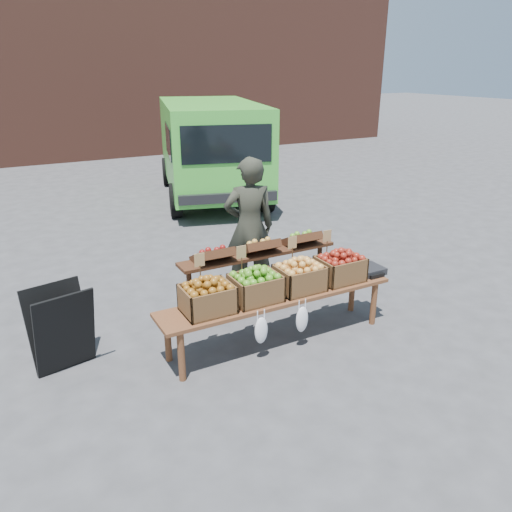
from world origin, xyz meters
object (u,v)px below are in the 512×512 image
chalkboard_sign (61,329)px  crate_russet_pears (256,288)px  display_bench (278,318)px  crate_golden_apples (207,299)px  weighing_scale (368,270)px  crate_red_apples (300,278)px  back_table (259,273)px  crate_green_apples (340,269)px  delivery_van (211,151)px  vendor (249,227)px

chalkboard_sign → crate_russet_pears: 1.99m
display_bench → crate_golden_apples: bearing=180.0°
crate_golden_apples → weighing_scale: size_ratio=1.47×
crate_golden_apples → crate_red_apples: size_ratio=1.00×
back_table → crate_green_apples: bearing=-47.1°
crate_green_apples → weighing_scale: bearing=0.0°
crate_red_apples → crate_green_apples: size_ratio=1.00×
delivery_van → crate_russet_pears: (-2.29, -6.36, -0.36)m
crate_golden_apples → weighing_scale: crate_golden_apples is taller
back_table → crate_russet_pears: size_ratio=4.20×
chalkboard_sign → crate_russet_pears: (1.89, -0.57, 0.26)m
crate_green_apples → weighing_scale: (0.43, 0.00, -0.10)m
crate_green_apples → weighing_scale: size_ratio=1.47×
vendor → crate_red_apples: size_ratio=3.68×
back_table → weighing_scale: 1.31m
vendor → chalkboard_sign: bearing=31.3°
crate_russet_pears → vendor: bearing=64.8°
display_bench → weighing_scale: bearing=0.0°
vendor → crate_green_apples: 1.41m
back_table → crate_golden_apples: bearing=-143.7°
back_table → crate_golden_apples: (-0.98, -0.72, 0.19)m
display_bench → crate_red_apples: 0.51m
back_table → crate_red_apples: 0.75m
vendor → weighing_scale: (0.91, -1.31, -0.31)m
crate_russet_pears → crate_green_apples: same height
crate_russet_pears → chalkboard_sign: bearing=163.2°
back_table → crate_golden_apples: back_table is taller
vendor → crate_golden_apples: bearing=63.2°
crate_green_apples → weighing_scale: 0.44m
vendor → crate_russet_pears: (-0.62, -1.31, -0.21)m
display_bench → crate_russet_pears: bearing=180.0°
display_bench → weighing_scale: size_ratio=7.94×
chalkboard_sign → crate_golden_apples: chalkboard_sign is taller
chalkboard_sign → display_bench: bearing=-26.6°
crate_red_apples → crate_russet_pears: bearing=180.0°
crate_russet_pears → crate_red_apples: same height
display_bench → back_table: bearing=77.7°
back_table → weighing_scale: size_ratio=6.18×
chalkboard_sign → crate_green_apples: chalkboard_sign is taller
crate_golden_apples → weighing_scale: (2.08, 0.00, -0.10)m
weighing_scale → crate_russet_pears: bearing=180.0°
display_bench → weighing_scale: 1.29m
display_bench → crate_russet_pears: 0.51m
vendor → crate_russet_pears: size_ratio=3.68×
delivery_van → back_table: size_ratio=2.27×
crate_golden_apples → crate_red_apples: (1.10, 0.00, 0.00)m
back_table → crate_golden_apples: 1.23m
delivery_van → crate_russet_pears: 6.76m
crate_golden_apples → crate_russet_pears: same height
chalkboard_sign → crate_red_apples: size_ratio=1.78×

